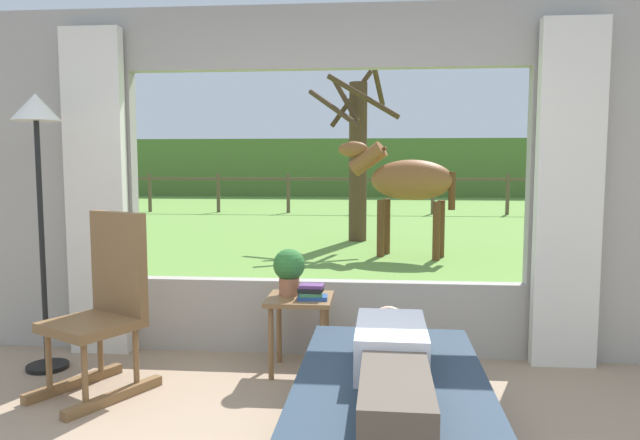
{
  "coord_description": "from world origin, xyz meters",
  "views": [
    {
      "loc": [
        0.34,
        -2.05,
        1.43
      ],
      "look_at": [
        0.0,
        1.8,
        1.05
      ],
      "focal_mm": 32.99,
      "sensor_mm": 36.0,
      "label": 1
    }
  ],
  "objects_px": {
    "reclining_person": "(392,361)",
    "rocking_chair": "(105,305)",
    "book_stack": "(311,292)",
    "horse": "(406,181)",
    "side_table": "(300,310)",
    "recliner_sofa": "(391,419)",
    "floor_lamp_left": "(37,148)",
    "potted_plant": "(289,269)",
    "pasture_tree": "(357,153)"
  },
  "relations": [
    {
      "from": "rocking_chair",
      "to": "side_table",
      "type": "relative_size",
      "value": 2.15
    },
    {
      "from": "horse",
      "to": "potted_plant",
      "type": "bearing_deg",
      "value": -174.24
    },
    {
      "from": "rocking_chair",
      "to": "horse",
      "type": "distance_m",
      "value": 5.81
    },
    {
      "from": "floor_lamp_left",
      "to": "pasture_tree",
      "type": "xyz_separation_m",
      "value": [
        1.97,
        6.74,
        0.07
      ]
    },
    {
      "from": "rocking_chair",
      "to": "side_table",
      "type": "bearing_deg",
      "value": 48.87
    },
    {
      "from": "potted_plant",
      "to": "horse",
      "type": "distance_m",
      "value": 5.01
    },
    {
      "from": "book_stack",
      "to": "pasture_tree",
      "type": "relative_size",
      "value": 0.06
    },
    {
      "from": "book_stack",
      "to": "floor_lamp_left",
      "type": "xyz_separation_m",
      "value": [
        -1.84,
        -0.05,
        0.96
      ]
    },
    {
      "from": "floor_lamp_left",
      "to": "horse",
      "type": "relative_size",
      "value": 1.04
    },
    {
      "from": "recliner_sofa",
      "to": "pasture_tree",
      "type": "relative_size",
      "value": 0.55
    },
    {
      "from": "side_table",
      "to": "book_stack",
      "type": "height_order",
      "value": "book_stack"
    },
    {
      "from": "rocking_chair",
      "to": "potted_plant",
      "type": "xyz_separation_m",
      "value": [
        1.09,
        0.49,
        0.16
      ]
    },
    {
      "from": "book_stack",
      "to": "horse",
      "type": "relative_size",
      "value": 0.11
    },
    {
      "from": "rocking_chair",
      "to": "horse",
      "type": "xyz_separation_m",
      "value": [
        2.15,
        5.36,
        0.61
      ]
    },
    {
      "from": "recliner_sofa",
      "to": "rocking_chair",
      "type": "bearing_deg",
      "value": 157.36
    },
    {
      "from": "floor_lamp_left",
      "to": "horse",
      "type": "distance_m",
      "value": 5.74
    },
    {
      "from": "rocking_chair",
      "to": "pasture_tree",
      "type": "distance_m",
      "value": 7.28
    },
    {
      "from": "recliner_sofa",
      "to": "book_stack",
      "type": "distance_m",
      "value": 1.29
    },
    {
      "from": "recliner_sofa",
      "to": "potted_plant",
      "type": "bearing_deg",
      "value": 118.88
    },
    {
      "from": "recliner_sofa",
      "to": "floor_lamp_left",
      "type": "bearing_deg",
      "value": 156.05
    },
    {
      "from": "rocking_chair",
      "to": "book_stack",
      "type": "relative_size",
      "value": 5.5
    },
    {
      "from": "floor_lamp_left",
      "to": "pasture_tree",
      "type": "relative_size",
      "value": 0.6
    },
    {
      "from": "reclining_person",
      "to": "side_table",
      "type": "xyz_separation_m",
      "value": [
        -0.58,
        1.25,
        -0.1
      ]
    },
    {
      "from": "reclining_person",
      "to": "pasture_tree",
      "type": "xyz_separation_m",
      "value": [
        -0.37,
        7.89,
        1.07
      ]
    },
    {
      "from": "pasture_tree",
      "to": "floor_lamp_left",
      "type": "bearing_deg",
      "value": -106.29
    },
    {
      "from": "side_table",
      "to": "horse",
      "type": "distance_m",
      "value": 5.08
    },
    {
      "from": "recliner_sofa",
      "to": "pasture_tree",
      "type": "bearing_deg",
      "value": 93.77
    },
    {
      "from": "reclining_person",
      "to": "side_table",
      "type": "height_order",
      "value": "reclining_person"
    },
    {
      "from": "potted_plant",
      "to": "floor_lamp_left",
      "type": "distance_m",
      "value": 1.88
    },
    {
      "from": "potted_plant",
      "to": "book_stack",
      "type": "distance_m",
      "value": 0.25
    },
    {
      "from": "potted_plant",
      "to": "pasture_tree",
      "type": "xyz_separation_m",
      "value": [
        0.29,
        6.58,
        0.89
      ]
    },
    {
      "from": "side_table",
      "to": "floor_lamp_left",
      "type": "distance_m",
      "value": 2.08
    },
    {
      "from": "horse",
      "to": "book_stack",
      "type": "bearing_deg",
      "value": -172.11
    },
    {
      "from": "rocking_chair",
      "to": "book_stack",
      "type": "bearing_deg",
      "value": 45.14
    },
    {
      "from": "reclining_person",
      "to": "rocking_chair",
      "type": "bearing_deg",
      "value": 156.0
    },
    {
      "from": "side_table",
      "to": "potted_plant",
      "type": "relative_size",
      "value": 1.63
    },
    {
      "from": "horse",
      "to": "reclining_person",
      "type": "bearing_deg",
      "value": -165.63
    },
    {
      "from": "potted_plant",
      "to": "book_stack",
      "type": "xyz_separation_m",
      "value": [
        0.17,
        -0.12,
        -0.14
      ]
    },
    {
      "from": "floor_lamp_left",
      "to": "rocking_chair",
      "type": "bearing_deg",
      "value": -28.76
    },
    {
      "from": "rocking_chair",
      "to": "pasture_tree",
      "type": "height_order",
      "value": "pasture_tree"
    },
    {
      "from": "side_table",
      "to": "horse",
      "type": "xyz_separation_m",
      "value": [
        0.98,
        4.93,
        0.73
      ]
    },
    {
      "from": "book_stack",
      "to": "horse",
      "type": "bearing_deg",
      "value": 79.83
    },
    {
      "from": "reclining_person",
      "to": "rocking_chair",
      "type": "xyz_separation_m",
      "value": [
        -1.75,
        0.82,
        0.02
      ]
    },
    {
      "from": "recliner_sofa",
      "to": "horse",
      "type": "bearing_deg",
      "value": 87.35
    },
    {
      "from": "floor_lamp_left",
      "to": "pasture_tree",
      "type": "distance_m",
      "value": 7.03
    },
    {
      "from": "side_table",
      "to": "floor_lamp_left",
      "type": "height_order",
      "value": "floor_lamp_left"
    },
    {
      "from": "floor_lamp_left",
      "to": "horse",
      "type": "xyz_separation_m",
      "value": [
        2.74,
        5.04,
        -0.37
      ]
    },
    {
      "from": "reclining_person",
      "to": "potted_plant",
      "type": "relative_size",
      "value": 4.48
    },
    {
      "from": "floor_lamp_left",
      "to": "horse",
      "type": "bearing_deg",
      "value": 61.45
    },
    {
      "from": "rocking_chair",
      "to": "pasture_tree",
      "type": "relative_size",
      "value": 0.36
    }
  ]
}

